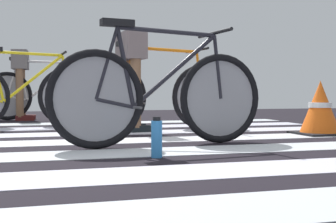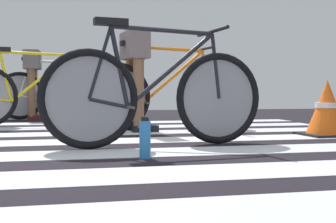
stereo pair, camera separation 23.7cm
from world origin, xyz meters
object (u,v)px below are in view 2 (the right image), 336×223
object	(u,v)px
cyclist_4_of_4	(33,75)
bicycle_1_of_4	(157,95)
bicycle_2_of_4	(163,94)
traffic_cone	(327,109)
cyclist_2_of_4	(135,67)
water_bottle	(145,139)
bicycle_4_of_4	(54,94)
bicycle_3_of_4	(31,94)

from	to	relation	value
cyclist_4_of_4	bicycle_1_of_4	bearing A→B (deg)	-69.37
bicycle_2_of_4	traffic_cone	world-z (taller)	bicycle_2_of_4
bicycle_2_of_4	cyclist_4_of_4	distance (m)	2.80
cyclist_2_of_4	bicycle_1_of_4	bearing A→B (deg)	-99.12
cyclist_4_of_4	bicycle_2_of_4	bearing A→B (deg)	-54.06
bicycle_2_of_4	cyclist_2_of_4	bearing A→B (deg)	-180.00
cyclist_2_of_4	water_bottle	xyz separation A→B (m)	(-0.21, -1.91, -0.54)
bicycle_4_of_4	cyclist_4_of_4	xyz separation A→B (m)	(-0.31, 0.01, 0.28)
traffic_cone	water_bottle	bearing A→B (deg)	-150.54
bicycle_1_of_4	traffic_cone	distance (m)	1.78
cyclist_4_of_4	traffic_cone	bearing A→B (deg)	-45.20
bicycle_2_of_4	cyclist_4_of_4	xyz separation A→B (m)	(-1.53, 2.33, 0.28)
water_bottle	traffic_cone	distance (m)	2.18
bicycle_3_of_4	cyclist_4_of_4	distance (m)	1.47
bicycle_2_of_4	cyclist_2_of_4	world-z (taller)	cyclist_2_of_4
bicycle_1_of_4	cyclist_4_of_4	distance (m)	3.90
cyclist_2_of_4	bicycle_4_of_4	xyz separation A→B (m)	(-0.91, 2.36, -0.28)
bicycle_1_of_4	bicycle_2_of_4	world-z (taller)	same
cyclist_2_of_4	water_bottle	bearing A→B (deg)	-104.33
cyclist_2_of_4	water_bottle	world-z (taller)	cyclist_2_of_4
bicycle_2_of_4	water_bottle	bearing A→B (deg)	-112.89
cyclist_2_of_4	bicycle_3_of_4	bearing A→B (deg)	131.93
bicycle_3_of_4	traffic_cone	bearing A→B (deg)	-38.33
cyclist_2_of_4	traffic_cone	size ratio (longest dim) A/B	1.97
bicycle_2_of_4	bicycle_4_of_4	xyz separation A→B (m)	(-1.21, 2.31, 0.00)
bicycle_2_of_4	cyclist_4_of_4	world-z (taller)	cyclist_4_of_4
bicycle_3_of_4	traffic_cone	xyz separation A→B (m)	(2.80, -1.77, -0.14)
water_bottle	bicycle_1_of_4	bearing A→B (deg)	72.56
cyclist_4_of_4	traffic_cone	size ratio (longest dim) A/B	1.98
cyclist_2_of_4	cyclist_4_of_4	xyz separation A→B (m)	(-1.22, 2.37, 0.00)
bicycle_1_of_4	bicycle_2_of_4	bearing A→B (deg)	68.61
bicycle_4_of_4	traffic_cone	bearing A→B (deg)	-48.27
bicycle_1_of_4	bicycle_3_of_4	xyz separation A→B (m)	(-1.09, 2.26, 0.00)
cyclist_2_of_4	traffic_cone	xyz separation A→B (m)	(1.69, -0.84, -0.42)
traffic_cone	bicycle_2_of_4	bearing A→B (deg)	147.25
cyclist_2_of_4	bicycle_4_of_4	size ratio (longest dim) A/B	0.59
bicycle_1_of_4	bicycle_3_of_4	size ratio (longest dim) A/B	1.00
bicycle_1_of_4	cyclist_4_of_4	bearing A→B (deg)	100.02
water_bottle	traffic_cone	bearing A→B (deg)	29.46
cyclist_2_of_4	bicycle_4_of_4	bearing A→B (deg)	102.85
bicycle_1_of_4	traffic_cone	size ratio (longest dim) A/B	3.31
bicycle_4_of_4	cyclist_4_of_4	bearing A→B (deg)	-180.00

